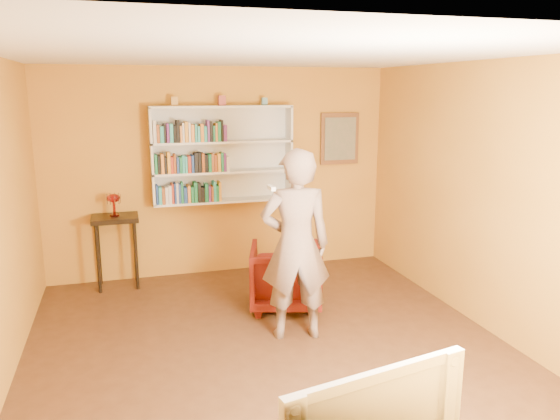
{
  "coord_description": "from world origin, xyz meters",
  "views": [
    {
      "loc": [
        -1.25,
        -4.52,
        2.41
      ],
      "look_at": [
        0.29,
        0.75,
        1.19
      ],
      "focal_mm": 35.0,
      "sensor_mm": 36.0,
      "label": 1
    }
  ],
  "objects_px": {
    "console_table": "(116,228)",
    "television": "(364,417)",
    "bookshelf": "(222,154)",
    "person": "(296,245)",
    "armchair": "(286,276)",
    "ruby_lustre": "(114,200)"
  },
  "relations": [
    {
      "from": "television",
      "to": "ruby_lustre",
      "type": "bearing_deg",
      "value": 93.93
    },
    {
      "from": "console_table",
      "to": "television",
      "type": "relative_size",
      "value": 0.84
    },
    {
      "from": "bookshelf",
      "to": "person",
      "type": "height_order",
      "value": "bookshelf"
    },
    {
      "from": "bookshelf",
      "to": "armchair",
      "type": "relative_size",
      "value": 2.27
    },
    {
      "from": "television",
      "to": "armchair",
      "type": "bearing_deg",
      "value": 68.62
    },
    {
      "from": "person",
      "to": "television",
      "type": "xyz_separation_m",
      "value": [
        -0.46,
        -2.55,
        -0.16
      ]
    },
    {
      "from": "console_table",
      "to": "person",
      "type": "distance_m",
      "value": 2.58
    },
    {
      "from": "armchair",
      "to": "person",
      "type": "relative_size",
      "value": 0.42
    },
    {
      "from": "bookshelf",
      "to": "person",
      "type": "xyz_separation_m",
      "value": [
        0.32,
        -2.11,
        -0.65
      ]
    },
    {
      "from": "ruby_lustre",
      "to": "console_table",
      "type": "bearing_deg",
      "value": -33.69
    },
    {
      "from": "ruby_lustre",
      "to": "television",
      "type": "bearing_deg",
      "value": -74.73
    },
    {
      "from": "console_table",
      "to": "ruby_lustre",
      "type": "bearing_deg",
      "value": 146.31
    },
    {
      "from": "bookshelf",
      "to": "ruby_lustre",
      "type": "xyz_separation_m",
      "value": [
        -1.37,
        -0.16,
        -0.49
      ]
    },
    {
      "from": "bookshelf",
      "to": "console_table",
      "type": "distance_m",
      "value": 1.61
    },
    {
      "from": "armchair",
      "to": "person",
      "type": "xyz_separation_m",
      "value": [
        -0.12,
        -0.74,
        0.58
      ]
    },
    {
      "from": "armchair",
      "to": "ruby_lustre",
      "type": "bearing_deg",
      "value": -17.39
    },
    {
      "from": "television",
      "to": "person",
      "type": "bearing_deg",
      "value": 68.48
    },
    {
      "from": "person",
      "to": "television",
      "type": "bearing_deg",
      "value": 88.33
    },
    {
      "from": "ruby_lustre",
      "to": "bookshelf",
      "type": "bearing_deg",
      "value": 6.66
    },
    {
      "from": "console_table",
      "to": "armchair",
      "type": "relative_size",
      "value": 1.14
    },
    {
      "from": "bookshelf",
      "to": "ruby_lustre",
      "type": "bearing_deg",
      "value": -173.34
    },
    {
      "from": "console_table",
      "to": "ruby_lustre",
      "type": "distance_m",
      "value": 0.35
    }
  ]
}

